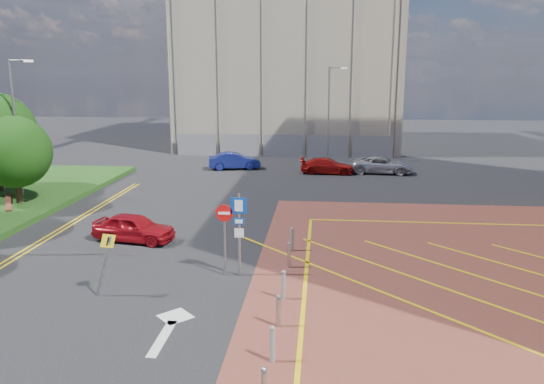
# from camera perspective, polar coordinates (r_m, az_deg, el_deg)

# --- Properties ---
(ground) EXTENTS (140.00, 140.00, 0.00)m
(ground) POSITION_cam_1_polar(r_m,az_deg,el_deg) (19.54, -5.40, -9.97)
(ground) COLOR black
(ground) RESTS_ON ground
(tree_c) EXTENTS (4.00, 4.00, 4.90)m
(tree_c) POSITION_cam_1_polar(r_m,az_deg,el_deg) (32.77, -25.95, 3.88)
(tree_c) COLOR #3D2B1C
(tree_c) RESTS_ON grass_bed
(lamp_left_far) EXTENTS (1.53, 0.16, 8.00)m
(lamp_left_far) POSITION_cam_1_polar(r_m,az_deg,el_deg) (34.79, -25.80, 6.78)
(lamp_left_far) COLOR #9EA0A8
(lamp_left_far) RESTS_ON grass_bed
(lamp_back) EXTENTS (1.53, 0.16, 8.00)m
(lamp_back) POSITION_cam_1_polar(r_m,az_deg,el_deg) (45.80, 6.20, 8.74)
(lamp_back) COLOR #9EA0A8
(lamp_back) RESTS_ON ground
(sign_cluster) EXTENTS (1.17, 0.12, 3.20)m
(sign_cluster) POSITION_cam_1_polar(r_m,az_deg,el_deg) (19.75, -4.14, -3.68)
(sign_cluster) COLOR #9EA0A8
(sign_cluster) RESTS_ON ground
(warning_sign) EXTENTS (0.79, 0.42, 2.25)m
(warning_sign) POSITION_cam_1_polar(r_m,az_deg,el_deg) (18.93, -17.49, -6.67)
(warning_sign) COLOR #9EA0A8
(warning_sign) RESTS_ON ground
(bollard_row) EXTENTS (0.14, 11.14, 0.90)m
(bollard_row) POSITION_cam_1_polar(r_m,az_deg,el_deg) (17.55, 1.07, -10.98)
(bollard_row) COLOR #9EA0A8
(bollard_row) RESTS_ON forecourt
(construction_building) EXTENTS (21.20, 19.20, 22.00)m
(construction_building) POSITION_cam_1_polar(r_m,az_deg,el_deg) (57.89, 2.02, 16.22)
(construction_building) COLOR #B6A895
(construction_building) RESTS_ON ground
(construction_fence) EXTENTS (21.60, 0.06, 2.00)m
(construction_fence) POSITION_cam_1_polar(r_m,az_deg,el_deg) (48.19, 2.40, 4.99)
(construction_fence) COLOR gray
(construction_fence) RESTS_ON ground
(car_red_left) EXTENTS (3.95, 2.12, 1.28)m
(car_red_left) POSITION_cam_1_polar(r_m,az_deg,el_deg) (24.92, -14.64, -3.72)
(car_red_left) COLOR #9E0D16
(car_red_left) RESTS_ON ground
(car_blue_back) EXTENTS (4.27, 2.30, 1.34)m
(car_blue_back) POSITION_cam_1_polar(r_m,az_deg,el_deg) (42.10, -4.05, 3.37)
(car_blue_back) COLOR navy
(car_blue_back) RESTS_ON ground
(car_red_back) EXTENTS (4.10, 1.77, 1.18)m
(car_red_back) POSITION_cam_1_polar(r_m,az_deg,el_deg) (40.37, 5.95, 2.81)
(car_red_back) COLOR #A4100E
(car_red_back) RESTS_ON ground
(car_silver_back) EXTENTS (4.72, 2.46, 1.27)m
(car_silver_back) POSITION_cam_1_polar(r_m,az_deg,el_deg) (41.16, 11.71, 2.87)
(car_silver_back) COLOR #AEAFB6
(car_silver_back) RESTS_ON ground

